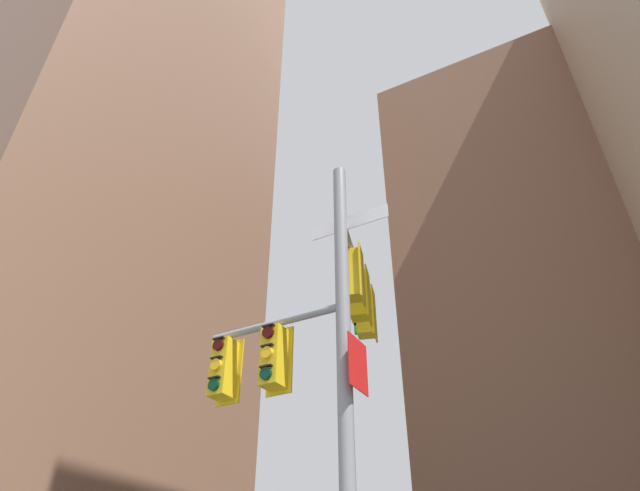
% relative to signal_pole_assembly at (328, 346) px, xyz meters
% --- Properties ---
extents(building_tower_left, '(14.85, 14.85, 48.97)m').
position_rel_signal_pole_assembly_xyz_m(building_tower_left, '(-17.83, 6.11, 19.01)').
color(building_tower_left, brown).
rests_on(building_tower_left, ground).
extents(building_mid_block, '(12.52, 12.52, 30.19)m').
position_rel_signal_pole_assembly_xyz_m(building_mid_block, '(2.36, 21.54, 9.62)').
color(building_mid_block, brown).
rests_on(building_mid_block, ground).
extents(signal_pole_assembly, '(3.32, 3.15, 8.66)m').
position_rel_signal_pole_assembly_xyz_m(signal_pole_assembly, '(0.00, 0.00, 0.00)').
color(signal_pole_assembly, gray).
rests_on(signal_pole_assembly, ground).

